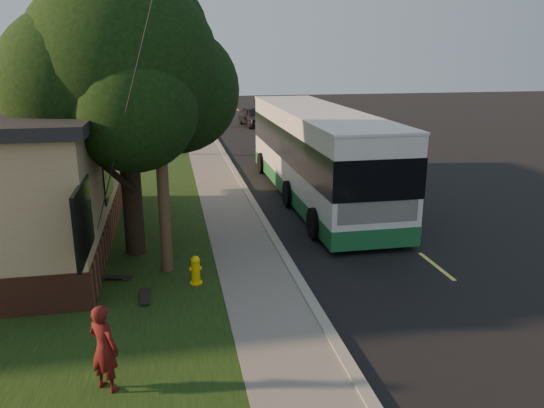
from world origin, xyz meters
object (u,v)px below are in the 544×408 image
(skateboard_spare, at_px, (115,277))
(distant_car, at_px, (254,116))
(fire_hydrant, at_px, (196,270))
(transit_bus, at_px, (316,151))
(utility_pole, at_px, (158,98))
(leafy_tree, at_px, (124,73))
(bare_tree_far, at_px, (168,102))
(skateboarder, at_px, (104,348))
(bare_tree_near, at_px, (160,118))
(skateboard_main, at_px, (145,296))
(traffic_signal, at_px, (209,83))

(skateboard_spare, relative_size, distant_car, 0.20)
(fire_hydrant, height_order, transit_bus, transit_bus)
(fire_hydrant, bearing_deg, utility_pole, 125.38)
(leafy_tree, distance_m, bare_tree_far, 27.56)
(skateboarder, bearing_deg, bare_tree_near, -53.57)
(skateboard_main, bearing_deg, skateboard_spare, 121.65)
(bare_tree_far, xyz_separation_m, skateboard_spare, (-1.64, -29.36, -1.87))
(traffic_signal, distance_m, skateboard_spare, 33.89)
(bare_tree_near, xyz_separation_m, skateboard_spare, (-1.14, -17.36, -2.02))
(distant_car, bearing_deg, bare_tree_far, 168.80)
(traffic_signal, height_order, skateboard_main, traffic_signal)
(fire_hydrant, bearing_deg, bare_tree_near, 92.86)
(leafy_tree, distance_m, traffic_signal, 31.76)
(bare_tree_near, bearing_deg, transit_bus, -59.22)
(transit_bus, height_order, distant_car, transit_bus)
(skateboard_main, relative_size, skateboard_spare, 1.01)
(bare_tree_far, height_order, traffic_signal, traffic_signal)
(transit_bus, xyz_separation_m, skateboarder, (-7.03, -11.75, -1.03))
(bare_tree_far, height_order, transit_bus, bare_tree_far)
(utility_pole, height_order, leafy_tree, utility_pole)
(bare_tree_far, bearing_deg, leafy_tree, -92.45)
(leafy_tree, distance_m, distant_car, 28.30)
(skateboard_main, bearing_deg, skateboarder, -98.55)
(fire_hydrant, bearing_deg, skateboarder, -113.21)
(leafy_tree, height_order, transit_bus, leafy_tree)
(fire_hydrant, distance_m, transit_bus, 9.40)
(skateboarder, height_order, skateboard_main, skateboarder)
(distant_car, bearing_deg, skateboard_spare, -112.81)
(fire_hydrant, relative_size, bare_tree_near, 0.17)
(utility_pole, distance_m, skateboard_main, 4.82)
(utility_pole, bearing_deg, skateboard_spare, -165.21)
(transit_bus, distance_m, skateboard_spare, 10.27)
(fire_hydrant, distance_m, traffic_signal, 34.25)
(bare_tree_near, bearing_deg, skateboarder, -92.23)
(utility_pole, xyz_separation_m, distant_car, (7.00, 28.48, -3.86))
(skateboarder, bearing_deg, bare_tree_far, -53.62)
(traffic_signal, bearing_deg, utility_pole, -96.58)
(bare_tree_near, height_order, distant_car, bare_tree_near)
(skateboarder, bearing_deg, utility_pole, -63.03)
(bare_tree_far, relative_size, traffic_signal, 0.73)
(utility_pole, distance_m, leafy_tree, 1.94)
(transit_bus, bearing_deg, utility_pole, -131.91)
(utility_pole, relative_size, transit_bus, 0.69)
(bare_tree_near, xyz_separation_m, skateboard_main, (-0.34, -18.65, -2.02))
(bare_tree_far, xyz_separation_m, traffic_signal, (3.50, 4.00, 1.16))
(skateboard_main, relative_size, distant_car, 0.20)
(traffic_signal, bearing_deg, skateboard_spare, -98.75)
(transit_bus, relative_size, skateboarder, 8.27)
(fire_hydrant, height_order, skateboard_spare, fire_hydrant)
(bare_tree_near, height_order, skateboarder, bare_tree_near)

